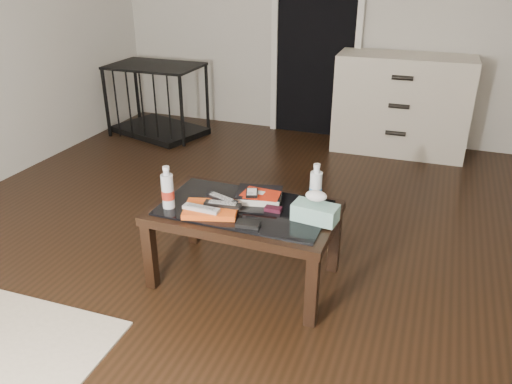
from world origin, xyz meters
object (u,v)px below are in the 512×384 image
dresser (401,104)px  textbook (259,195)px  water_bottle_left (167,187)px  tissue_box (315,212)px  coffee_table (245,217)px  pet_crate (159,111)px  water_bottle_right (316,184)px

dresser → textbook: bearing=-104.6°
dresser → water_bottle_left: size_ratio=5.10×
dresser → tissue_box: 2.49m
tissue_box → water_bottle_left: bearing=-164.1°
tissue_box → coffee_table: bearing=-175.6°
textbook → water_bottle_left: 0.51m
dresser → pet_crate: bearing=-173.5°
water_bottle_left → tissue_box: size_ratio=1.03×
coffee_table → textbook: 0.15m
coffee_table → pet_crate: bearing=130.4°
textbook → coffee_table: bearing=-122.5°
coffee_table → water_bottle_left: bearing=-159.3°
pet_crate → textbook: 2.75m
coffee_table → water_bottle_right: bearing=25.4°
textbook → water_bottle_left: bearing=-161.0°
dresser → pet_crate: (-2.40, -0.34, -0.22)m
coffee_table → textbook: textbook is taller
dresser → water_bottle_right: (-0.23, -2.30, 0.13)m
tissue_box → pet_crate: bearing=142.3°
textbook → dresser: bearing=64.5°
textbook → water_bottle_right: (0.31, 0.05, 0.10)m
tissue_box → water_bottle_right: bearing=110.7°
coffee_table → pet_crate: 2.80m
water_bottle_right → textbook: bearing=-170.9°
pet_crate → water_bottle_left: pet_crate is taller
water_bottle_left → tissue_box: bearing=9.6°
water_bottle_right → tissue_box: bearing=-75.6°
coffee_table → pet_crate: (-1.82, 2.13, -0.17)m
dresser → textbook: size_ratio=4.85×
water_bottle_left → pet_crate: bearing=122.2°
coffee_table → water_bottle_right: 0.43m
dresser → textbook: (-0.54, -2.35, 0.03)m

